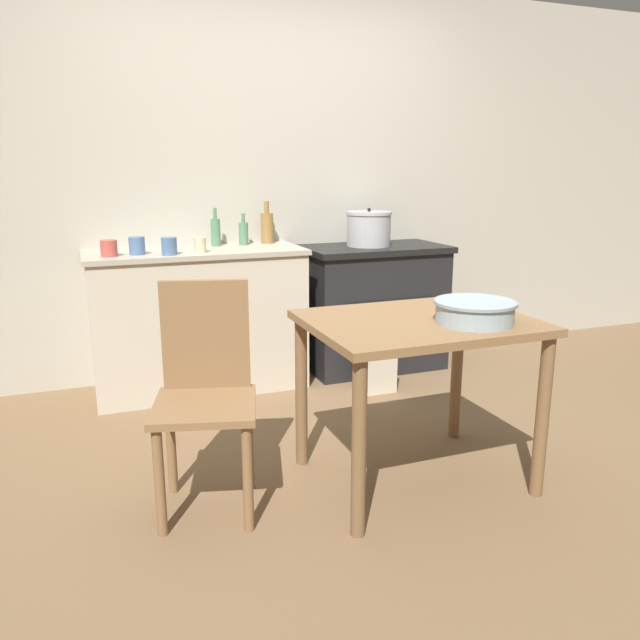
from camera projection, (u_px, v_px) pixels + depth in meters
ground_plane at (358, 458)px, 3.02m from camera, size 14.00×14.00×0.00m
wall_back at (262, 182)px, 4.15m from camera, size 8.00×0.07×2.55m
counter_cabinet at (199, 320)px, 3.90m from camera, size 1.31×0.56×0.88m
stove at (373, 307)px, 4.32m from camera, size 0.97×0.57×0.85m
work_table at (418, 345)px, 2.68m from camera, size 0.94×0.74×0.74m
chair at (206, 390)px, 2.52m from camera, size 0.49×0.49×0.93m
flour_sack at (376, 367)px, 3.90m from camera, size 0.22×0.16×0.31m
stock_pot at (369, 229)px, 4.18m from camera, size 0.31×0.31×0.25m
mixing_bowl_large at (475, 311)px, 2.57m from camera, size 0.34×0.34×0.09m
bottle_far_left at (267, 227)px, 4.08m from camera, size 0.08×0.08×0.27m
bottle_left at (243, 233)px, 4.01m from camera, size 0.06×0.06×0.20m
bottle_mid_left at (216, 231)px, 3.94m from camera, size 0.06×0.06×0.24m
cup_center_left at (200, 245)px, 3.65m from camera, size 0.07×0.07×0.09m
cup_center at (169, 246)px, 3.55m from camera, size 0.09×0.09×0.10m
cup_center_right at (137, 246)px, 3.57m from camera, size 0.09×0.09×0.10m
cup_mid_right at (109, 248)px, 3.49m from camera, size 0.09×0.09×0.09m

